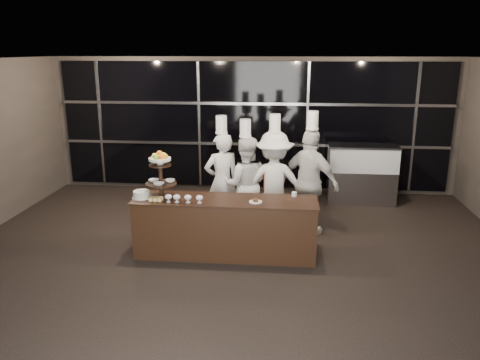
# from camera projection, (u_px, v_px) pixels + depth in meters

# --- Properties ---
(room) EXTENTS (10.00, 10.00, 10.00)m
(room) POSITION_uv_depth(u_px,v_px,m) (224.00, 190.00, 5.68)
(room) COLOR black
(room) RESTS_ON ground
(window_wall) EXTENTS (8.60, 0.10, 2.80)m
(window_wall) POSITION_uv_depth(u_px,v_px,m) (253.00, 126.00, 10.41)
(window_wall) COLOR black
(window_wall) RESTS_ON ground
(buffet_counter) EXTENTS (2.84, 0.74, 0.92)m
(buffet_counter) POSITION_uv_depth(u_px,v_px,m) (225.00, 227.00, 7.32)
(buffet_counter) COLOR black
(buffet_counter) RESTS_ON ground
(display_stand) EXTENTS (0.48, 0.48, 0.74)m
(display_stand) POSITION_uv_depth(u_px,v_px,m) (160.00, 171.00, 7.17)
(display_stand) COLOR black
(display_stand) RESTS_ON buffet_counter
(compotes) EXTENTS (0.59, 0.11, 0.12)m
(compotes) POSITION_uv_depth(u_px,v_px,m) (183.00, 197.00, 7.02)
(compotes) COLOR silver
(compotes) RESTS_ON buffet_counter
(layer_cake) EXTENTS (0.30, 0.30, 0.11)m
(layer_cake) POSITION_uv_depth(u_px,v_px,m) (142.00, 194.00, 7.25)
(layer_cake) COLOR white
(layer_cake) RESTS_ON buffet_counter
(pastry_squares) EXTENTS (0.20, 0.13, 0.05)m
(pastry_squares) POSITION_uv_depth(u_px,v_px,m) (156.00, 199.00, 7.13)
(pastry_squares) COLOR #FFD97C
(pastry_squares) RESTS_ON buffet_counter
(small_plate) EXTENTS (0.20, 0.20, 0.05)m
(small_plate) POSITION_uv_depth(u_px,v_px,m) (256.00, 201.00, 7.05)
(small_plate) COLOR white
(small_plate) RESTS_ON buffet_counter
(chef_cup) EXTENTS (0.08, 0.08, 0.07)m
(chef_cup) POSITION_uv_depth(u_px,v_px,m) (294.00, 194.00, 7.33)
(chef_cup) COLOR white
(chef_cup) RESTS_ON buffet_counter
(display_case) EXTENTS (1.42, 0.62, 1.24)m
(display_case) POSITION_uv_depth(u_px,v_px,m) (362.00, 171.00, 9.81)
(display_case) COLOR #A5A5AA
(display_case) RESTS_ON ground
(chef_a) EXTENTS (0.76, 0.67, 2.06)m
(chef_a) POSITION_uv_depth(u_px,v_px,m) (222.00, 181.00, 8.28)
(chef_a) COLOR silver
(chef_a) RESTS_ON ground
(chef_b) EXTENTS (0.88, 0.72, 2.00)m
(chef_b) POSITION_uv_depth(u_px,v_px,m) (245.00, 183.00, 8.24)
(chef_b) COLOR white
(chef_b) RESTS_ON ground
(chef_c) EXTENTS (1.21, 0.75, 2.10)m
(chef_c) POSITION_uv_depth(u_px,v_px,m) (274.00, 182.00, 8.16)
(chef_c) COLOR white
(chef_c) RESTS_ON ground
(chef_d) EXTENTS (1.16, 1.00, 2.17)m
(chef_d) POSITION_uv_depth(u_px,v_px,m) (310.00, 182.00, 8.01)
(chef_d) COLOR silver
(chef_d) RESTS_ON ground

